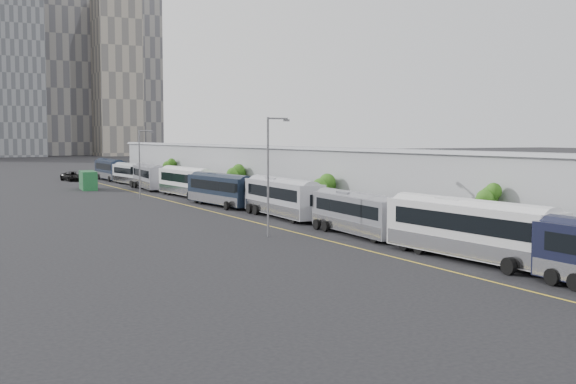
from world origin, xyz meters
TOP-DOWN VIEW (x-y plane):
  - sidewalk at (9.00, 55.00)m, footprint 10.00×170.00m
  - lane_line at (-1.50, 55.00)m, footprint 0.12×160.00m
  - depot at (12.99, 55.00)m, footprint 12.45×160.40m
  - bus_2 at (2.20, 32.36)m, footprint 3.64×14.10m
  - bus_3 at (2.29, 46.25)m, footprint 3.32×12.42m
  - bus_4 at (2.74, 60.84)m, footprint 3.38×13.90m
  - bus_5 at (1.80, 75.08)m, footprint 3.75×13.36m
  - bus_6 at (2.69, 89.92)m, footprint 3.54×13.95m
  - bus_7 at (2.16, 105.53)m, footprint 3.87×13.71m
  - bus_8 at (2.70, 118.33)m, footprint 3.40×12.59m
  - bus_9 at (2.50, 132.30)m, footprint 3.05×13.74m
  - tree_1 at (5.94, 34.86)m, footprint 1.72×1.72m
  - tree_2 at (5.62, 57.62)m, footprint 2.35×2.35m
  - tree_3 at (5.65, 79.67)m, footprint 2.30×2.30m
  - tree_4 at (5.86, 106.89)m, footprint 1.89×1.89m
  - street_lamp_near at (-4.53, 48.89)m, footprint 2.04×0.22m
  - street_lamp_far at (-3.88, 89.08)m, footprint 2.04×0.22m
  - shipping_container at (-6.48, 109.50)m, footprint 2.87×6.77m
  - suv at (-4.28, 132.76)m, footprint 4.05×6.75m

SIDE VIEW (x-z plane):
  - lane_line at x=-1.50m, z-range 0.00..0.02m
  - sidewalk at x=9.00m, z-range 0.00..0.12m
  - suv at x=-4.28m, z-range 0.00..1.76m
  - shipping_container at x=-6.48m, z-range 0.00..2.88m
  - bus_3 at x=2.29m, z-range -0.28..3.31m
  - bus_8 at x=2.70m, z-range -0.28..3.35m
  - bus_5 at x=1.80m, z-range -0.30..3.56m
  - bus_7 at x=2.16m, z-range -0.31..3.65m
  - bus_9 at x=2.50m, z-range -0.31..3.70m
  - bus_4 at x=2.74m, z-range -0.31..3.72m
  - bus_6 at x=2.69m, z-range -0.31..3.73m
  - bus_2 at x=2.20m, z-range -0.32..3.76m
  - tree_2 at x=5.62m, z-range 1.02..5.44m
  - tree_3 at x=5.65m, z-range 1.13..5.73m
  - tree_4 at x=5.86m, z-range 1.26..5.72m
  - depot at x=12.99m, z-range -0.09..7.11m
  - tree_1 at x=5.94m, z-range 1.39..5.99m
  - street_lamp_far at x=-3.88m, z-range 0.69..9.79m
  - street_lamp_near at x=-4.53m, z-range 0.70..10.56m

